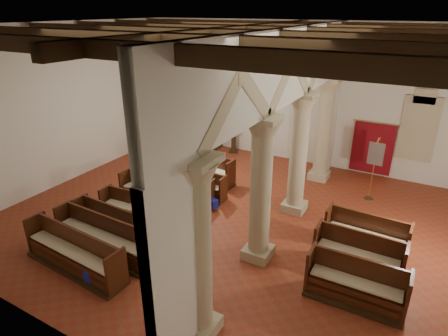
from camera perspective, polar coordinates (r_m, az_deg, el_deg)
floor at (r=12.62m, az=0.50°, el=-7.42°), size 14.00×14.00×0.00m
ceiling at (r=10.86m, az=0.61°, el=20.95°), size 14.00×14.00×0.00m
wall_back at (r=16.73m, az=10.64°, el=11.01°), size 14.00×0.02×6.00m
wall_front at (r=7.16m, az=-23.38°, el=-7.54°), size 14.00×0.02×6.00m
wall_left at (r=15.86m, az=-22.54°, el=8.98°), size 0.02×12.00×6.00m
ceiling_beams at (r=10.87m, az=0.61°, el=20.00°), size 13.80×11.80×0.30m
arcade at (r=10.52m, az=9.26°, el=7.09°), size 0.90×11.90×6.00m
window_back at (r=16.08m, az=27.49°, el=5.32°), size 1.00×0.03×2.20m
pipe_organ at (r=18.59m, az=-3.54°, el=7.39°), size 2.10×0.85×4.40m
lectern at (r=17.97m, az=1.47°, el=3.86°), size 0.55×0.58×1.15m
dossal_curtain at (r=16.41m, az=21.66°, el=2.82°), size 1.80×0.07×2.17m
processional_banner at (r=14.42m, az=21.59°, el=-1.53°), size 0.54×0.68×2.34m
hymnal_box_a at (r=10.28m, az=-19.40°, el=-15.14°), size 0.38×0.33×0.34m
hymnal_box_b at (r=11.08m, az=-10.05°, el=-10.89°), size 0.43×0.38×0.36m
hymnal_box_c at (r=12.89m, az=-1.70°, el=-5.44°), size 0.36×0.33×0.30m
tube_heater_a at (r=11.11m, az=-21.99°, el=-13.12°), size 1.04×0.21×0.10m
tube_heater_b at (r=11.09m, az=-19.29°, el=-12.72°), size 1.04×0.20×0.10m
nave_pew_0 at (r=10.88m, az=-21.80°, el=-12.54°), size 3.33×0.95×1.13m
nave_pew_1 at (r=11.26m, az=-17.83°, el=-10.63°), size 3.33×0.84×1.11m
nave_pew_2 at (r=11.80m, az=-16.33°, el=-8.95°), size 3.05×0.83×1.01m
nave_pew_3 at (r=12.30m, az=-12.53°, el=-7.04°), size 2.89×0.88×1.05m
nave_pew_4 at (r=13.18m, az=-10.16°, el=-4.55°), size 2.91×0.79×1.12m
nave_pew_5 at (r=13.74m, az=-7.10°, el=-3.39°), size 2.87×0.79×0.97m
nave_pew_6 at (r=14.02m, az=-5.44°, el=-2.73°), size 3.00×0.74×0.97m
nave_pew_7 at (r=15.20m, az=-4.56°, el=-0.33°), size 3.58×0.99×1.14m
aisle_pew_0 at (r=9.69m, az=19.30°, el=-16.98°), size 2.27×0.79×1.15m
aisle_pew_1 at (r=10.64m, az=19.62°, el=-13.02°), size 2.26×0.78×1.14m
aisle_pew_2 at (r=11.49m, az=20.68°, el=-10.24°), size 2.27×0.84×1.14m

